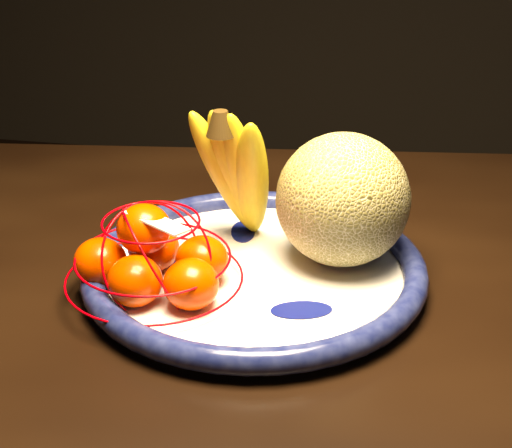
% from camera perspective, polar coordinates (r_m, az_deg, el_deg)
% --- Properties ---
extents(dining_table, '(1.63, 1.11, 0.76)m').
position_cam_1_polar(dining_table, '(0.96, 9.69, -9.09)').
color(dining_table, black).
rests_on(dining_table, ground).
extents(fruit_bowl, '(0.40, 0.40, 0.03)m').
position_cam_1_polar(fruit_bowl, '(0.91, -0.12, -3.35)').
color(fruit_bowl, white).
rests_on(fruit_bowl, dining_table).
extents(cantaloupe, '(0.16, 0.16, 0.16)m').
position_cam_1_polar(cantaloupe, '(0.91, 6.33, 1.77)').
color(cantaloupe, olive).
rests_on(cantaloupe, fruit_bowl).
extents(banana_bunch, '(0.12, 0.12, 0.19)m').
position_cam_1_polar(banana_bunch, '(0.93, -1.28, 4.05)').
color(banana_bunch, yellow).
rests_on(banana_bunch, fruit_bowl).
extents(mandarin_bag, '(0.26, 0.26, 0.12)m').
position_cam_1_polar(mandarin_bag, '(0.87, -7.43, -2.65)').
color(mandarin_bag, '#F73700').
rests_on(mandarin_bag, fruit_bowl).
extents(price_tag, '(0.08, 0.05, 0.01)m').
position_cam_1_polar(price_tag, '(0.84, -7.24, 0.22)').
color(price_tag, white).
rests_on(price_tag, mandarin_bag).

